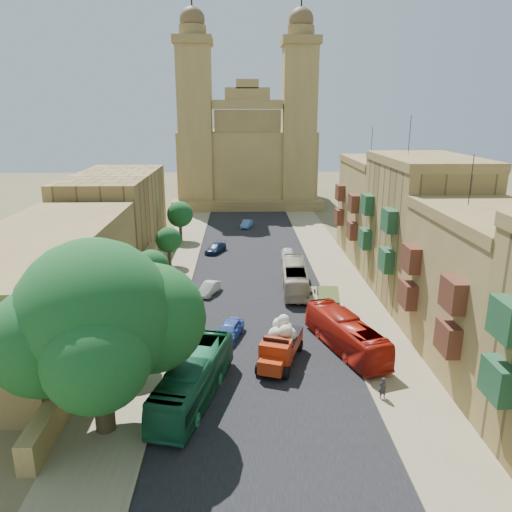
{
  "coord_description": "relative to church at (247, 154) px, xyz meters",
  "views": [
    {
      "loc": [
        -1.59,
        -21.39,
        17.87
      ],
      "look_at": [
        0.0,
        26.0,
        4.0
      ],
      "focal_mm": 35.0,
      "sensor_mm": 36.0,
      "label": 1
    }
  ],
  "objects": [
    {
      "name": "pedestrian_c",
      "position": [
        7.5,
        -61.06,
        -8.72
      ],
      "size": [
        0.63,
        1.0,
        1.58
      ],
      "primitive_type": "imported",
      "rotation": [
        0.0,
        0.0,
        5.0
      ],
      "color": "#3A3A3B",
      "rests_on": "ground"
    },
    {
      "name": "townhouse_b",
      "position": [
        15.95,
        -67.61,
        -3.86
      ],
      "size": [
        9.0,
        14.0,
        14.9
      ],
      "color": "olive",
      "rests_on": "ground"
    },
    {
      "name": "street_tree_d",
      "position": [
        -10.0,
        -30.61,
        -5.75
      ],
      "size": [
        3.66,
        3.66,
        5.62
      ],
      "color": "#3B2D1D",
      "rests_on": "ground"
    },
    {
      "name": "kerb_east",
      "position": [
        7.0,
        -48.61,
        -9.46
      ],
      "size": [
        0.25,
        140.0,
        0.12
      ],
      "primitive_type": "cube",
      "color": "#7F7353",
      "rests_on": "ground"
    },
    {
      "name": "street_tree_a",
      "position": [
        -10.0,
        -66.61,
        -5.74
      ],
      "size": [
        3.66,
        3.66,
        5.63
      ],
      "color": "#3B2D1D",
      "rests_on": "ground"
    },
    {
      "name": "west_building_low",
      "position": [
        -18.0,
        -60.61,
        -5.32
      ],
      "size": [
        10.0,
        28.0,
        8.4
      ],
      "primitive_type": "cube",
      "color": "brown",
      "rests_on": "ground"
    },
    {
      "name": "road_surface",
      "position": [
        0.0,
        -48.61,
        -9.51
      ],
      "size": [
        14.0,
        140.0,
        0.01
      ],
      "primitive_type": "cube",
      "color": "black",
      "rests_on": "ground"
    },
    {
      "name": "kerb_west",
      "position": [
        -7.0,
        -48.61,
        -9.46
      ],
      "size": [
        0.25,
        140.0,
        0.12
      ],
      "primitive_type": "cube",
      "color": "#7F7353",
      "rests_on": "ground"
    },
    {
      "name": "ground",
      "position": [
        0.0,
        -78.61,
        -9.52
      ],
      "size": [
        260.0,
        260.0,
        0.0
      ],
      "primitive_type": "plane",
      "color": "brown"
    },
    {
      "name": "bus_red_east",
      "position": [
        6.5,
        -65.15,
        -8.16
      ],
      "size": [
        5.17,
        9.99,
        2.72
      ],
      "primitive_type": "imported",
      "rotation": [
        0.0,
        0.0,
        3.45
      ],
      "color": "#A81A0E",
      "rests_on": "ground"
    },
    {
      "name": "red_truck",
      "position": [
        1.3,
        -66.92,
        -8.01
      ],
      "size": [
        3.93,
        6.18,
        3.41
      ],
      "color": "#B02B0D",
      "rests_on": "ground"
    },
    {
      "name": "pedestrian_a",
      "position": [
        7.5,
        -71.94,
        -8.78
      ],
      "size": [
        0.6,
        0.46,
        1.47
      ],
      "primitive_type": "imported",
      "rotation": [
        0.0,
        0.0,
        3.36
      ],
      "color": "#2B292E",
      "rests_on": "ground"
    },
    {
      "name": "sidewalk_west",
      "position": [
        -9.5,
        -48.61,
        -9.51
      ],
      "size": [
        5.0,
        140.0,
        0.01
      ],
      "primitive_type": "cube",
      "color": "#7F7353",
      "rests_on": "ground"
    },
    {
      "name": "street_tree_b",
      "position": [
        -10.0,
        -54.61,
        -5.99
      ],
      "size": [
        3.42,
        3.42,
        5.26
      ],
      "color": "#3B2D1D",
      "rests_on": "ground"
    },
    {
      "name": "bus_green_north",
      "position": [
        -4.61,
        -71.66,
        -8.07
      ],
      "size": [
        4.94,
        10.66,
        2.89
      ],
      "primitive_type": "imported",
      "rotation": [
        0.0,
        0.0,
        -0.25
      ],
      "color": "#1A603C",
      "rests_on": "ground"
    },
    {
      "name": "townhouse_c",
      "position": [
        15.95,
        -53.61,
        -2.61
      ],
      "size": [
        9.0,
        14.0,
        17.4
      ],
      "color": "olive",
      "rests_on": "ground"
    },
    {
      "name": "olive_pickup",
      "position": [
        6.5,
        -57.48,
        -8.66
      ],
      "size": [
        2.47,
        4.49,
        1.76
      ],
      "color": "#3E4B1C",
      "rests_on": "ground"
    },
    {
      "name": "car_dkblue",
      "position": [
        -4.75,
        -37.13,
        -8.93
      ],
      "size": [
        3.13,
        4.34,
        1.17
      ],
      "primitive_type": "imported",
      "rotation": [
        0.0,
        0.0,
        -0.42
      ],
      "color": "#142340",
      "rests_on": "ground"
    },
    {
      "name": "townhouse_d",
      "position": [
        15.95,
        -39.61,
        -3.36
      ],
      "size": [
        9.0,
        14.0,
        15.9
      ],
      "color": "olive",
      "rests_on": "ground"
    },
    {
      "name": "car_white_a",
      "position": [
        -4.75,
        -52.5,
        -8.92
      ],
      "size": [
        2.43,
        3.85,
        1.2
      ],
      "primitive_type": "imported",
      "rotation": [
        0.0,
        0.0,
        -0.35
      ],
      "color": "beige",
      "rests_on": "ground"
    },
    {
      "name": "ficus_tree",
      "position": [
        -9.4,
        -74.61,
        -2.77
      ],
      "size": [
        11.41,
        10.5,
        11.41
      ],
      "color": "#3B2D1D",
      "rests_on": "ground"
    },
    {
      "name": "west_building_mid",
      "position": [
        -18.0,
        -34.61,
        -4.52
      ],
      "size": [
        10.0,
        22.0,
        10.0
      ],
      "primitive_type": "cube",
      "color": "olive",
      "rests_on": "ground"
    },
    {
      "name": "bus_cream_east",
      "position": [
        4.0,
        -51.54,
        -8.14
      ],
      "size": [
        2.88,
        9.97,
        2.74
      ],
      "primitive_type": "imported",
      "rotation": [
        0.0,
        0.0,
        3.08
      ],
      "color": "beige",
      "rests_on": "ground"
    },
    {
      "name": "church",
      "position": [
        0.0,
        0.0,
        0.0
      ],
      "size": [
        28.0,
        22.5,
        36.3
      ],
      "color": "olive",
      "rests_on": "ground"
    },
    {
      "name": "car_cream",
      "position": [
        5.0,
        -54.24,
        -8.88
      ],
      "size": [
        2.61,
        4.76,
        1.26
      ],
      "primitive_type": "imported",
      "rotation": [
        0.0,
        0.0,
        3.02
      ],
      "color": "#F6E7C7",
      "rests_on": "ground"
    },
    {
      "name": "car_blue_a",
      "position": [
        -2.5,
        -62.7,
        -8.82
      ],
      "size": [
        2.74,
        4.38,
        1.39
      ],
      "primitive_type": "imported",
      "rotation": [
        0.0,
        0.0,
        -0.29
      ],
      "color": "#395BB7",
      "rests_on": "ground"
    },
    {
      "name": "west_wall",
      "position": [
        -12.5,
        -58.61,
        -8.62
      ],
      "size": [
        1.0,
        40.0,
        1.8
      ],
      "primitive_type": "cube",
      "color": "olive",
      "rests_on": "ground"
    },
    {
      "name": "car_white_b",
      "position": [
        4.4,
        -39.89,
        -8.83
      ],
      "size": [
        1.89,
        4.11,
        1.36
      ],
      "primitive_type": "imported",
      "rotation": [
        0.0,
        0.0,
        3.07
      ],
      "color": "white",
      "rests_on": "ground"
    },
    {
      "name": "street_tree_c",
      "position": [
        -10.0,
        -42.61,
        -6.38
      ],
      "size": [
        3.06,
        3.06,
        4.7
      ],
      "color": "#3B2D1D",
      "rests_on": "ground"
    },
    {
      "name": "sidewalk_east",
      "position": [
        9.5,
        -48.61,
        -9.51
      ],
      "size": [
        5.0,
        140.0,
        0.01
      ],
      "primitive_type": "cube",
      "color": "#7F7353",
      "rests_on": "ground"
    },
    {
      "name": "car_blue_b",
      "position": [
        -0.5,
        -22.86,
        -8.92
      ],
      "size": [
        2.14,
        3.8,
        1.19
      ],
      "primitive_type": "imported",
      "rotation": [
        0.0,
        0.0,
        -0.26
      ],
      "color": "#4A7AB6",
      "rests_on": "ground"
    }
  ]
}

